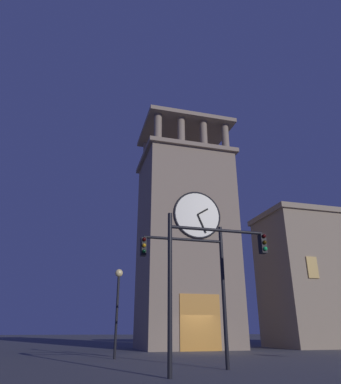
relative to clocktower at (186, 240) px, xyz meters
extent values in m
plane|color=#4C4C51|center=(0.21, 4.62, -9.04)|extent=(200.00, 200.00, 0.00)
cube|color=gray|center=(0.00, -0.03, -0.64)|extent=(7.85, 6.60, 16.79)
cube|color=gray|center=(0.00, -0.03, 7.96)|extent=(8.45, 7.20, 0.40)
cylinder|color=gray|center=(-3.32, 2.67, 9.58)|extent=(0.70, 0.70, 2.84)
cylinder|color=gray|center=(-1.11, 2.67, 9.58)|extent=(0.70, 0.70, 2.84)
cylinder|color=gray|center=(1.11, 2.67, 9.58)|extent=(0.70, 0.70, 2.84)
cylinder|color=gray|center=(3.32, 2.67, 9.58)|extent=(0.70, 0.70, 2.84)
cylinder|color=gray|center=(-3.32, -2.73, 9.58)|extent=(0.70, 0.70, 2.84)
cylinder|color=gray|center=(-1.11, -2.73, 9.58)|extent=(0.70, 0.70, 2.84)
cylinder|color=gray|center=(1.11, -2.73, 9.58)|extent=(0.70, 0.70, 2.84)
cylinder|color=gray|center=(3.32, -2.73, 9.58)|extent=(0.70, 0.70, 2.84)
cube|color=gray|center=(0.00, -0.03, 11.20)|extent=(8.45, 7.20, 0.40)
cylinder|color=black|center=(0.00, -0.03, 12.45)|extent=(0.12, 0.12, 2.11)
cylinder|color=silver|center=(0.00, 3.33, 1.32)|extent=(3.95, 0.12, 3.95)
torus|color=black|center=(0.00, 3.35, 1.32)|extent=(4.11, 0.16, 4.11)
cube|color=black|center=(-0.46, 3.43, 1.61)|extent=(0.99, 0.06, 0.67)
cube|color=black|center=(-0.33, 3.43, 0.55)|extent=(0.77, 0.06, 1.59)
cube|color=orange|center=(0.00, 3.22, -7.04)|extent=(3.20, 0.24, 4.00)
cube|color=#E0B259|center=(-9.89, 3.98, -2.70)|extent=(1.00, 0.12, 1.80)
cylinder|color=black|center=(6.07, 17.28, -6.28)|extent=(0.16, 0.16, 5.52)
cylinder|color=black|center=(4.18, 17.28, -4.04)|extent=(3.76, 0.12, 0.12)
cube|color=black|center=(2.30, 17.28, -4.46)|extent=(0.22, 0.30, 0.75)
sphere|color=#360505|center=(2.30, 17.46, -4.19)|extent=(0.16, 0.16, 0.16)
sphere|color=#392705|center=(2.30, 17.46, -4.44)|extent=(0.16, 0.16, 0.16)
sphere|color=#18C154|center=(2.30, 17.46, -4.69)|extent=(0.16, 0.16, 0.16)
cylinder|color=black|center=(3.21, 15.30, -6.17)|extent=(0.16, 0.16, 5.74)
cylinder|color=black|center=(4.94, 15.30, -3.97)|extent=(3.48, 0.12, 0.12)
cube|color=black|center=(6.68, 15.30, -4.40)|extent=(0.22, 0.30, 0.75)
sphere|color=#360505|center=(6.68, 15.48, -4.12)|extent=(0.16, 0.16, 0.16)
sphere|color=orange|center=(6.68, 15.48, -4.37)|extent=(0.16, 0.16, 0.16)
sphere|color=#063316|center=(6.68, 15.48, -4.62)|extent=(0.16, 0.16, 0.16)
cylinder|color=black|center=(6.89, 8.93, -6.90)|extent=(0.14, 0.14, 4.27)
sphere|color=#F9DB8C|center=(6.89, 8.93, -4.55)|extent=(0.44, 0.44, 0.44)
camera|label=1|loc=(9.24, 29.23, -7.60)|focal=32.31mm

